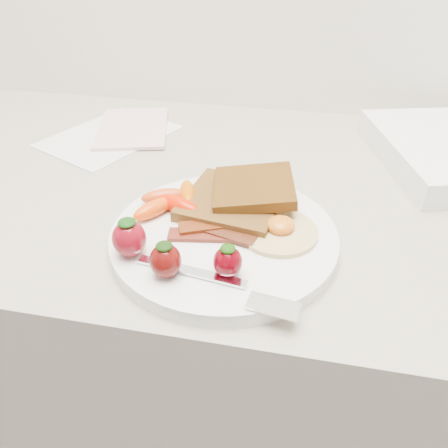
# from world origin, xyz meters

# --- Properties ---
(counter) EXTENTS (2.00, 0.60, 0.90)m
(counter) POSITION_xyz_m (0.00, 1.70, 0.45)
(counter) COLOR gray
(counter) RESTS_ON ground
(plate) EXTENTS (0.27, 0.27, 0.02)m
(plate) POSITION_xyz_m (-0.02, 1.55, 0.91)
(plate) COLOR white
(plate) RESTS_ON counter
(toast_lower) EXTENTS (0.14, 0.14, 0.01)m
(toast_lower) POSITION_xyz_m (-0.02, 1.61, 0.93)
(toast_lower) COLOR #3C210D
(toast_lower) RESTS_ON plate
(toast_upper) EXTENTS (0.12, 0.12, 0.02)m
(toast_upper) POSITION_xyz_m (0.01, 1.62, 0.94)
(toast_upper) COLOR black
(toast_upper) RESTS_ON toast_lower
(fried_egg) EXTENTS (0.12, 0.12, 0.02)m
(fried_egg) POSITION_xyz_m (0.05, 1.56, 0.92)
(fried_egg) COLOR beige
(fried_egg) RESTS_ON plate
(bacon_strips) EXTENTS (0.11, 0.06, 0.01)m
(bacon_strips) POSITION_xyz_m (-0.03, 1.54, 0.92)
(bacon_strips) COLOR black
(bacon_strips) RESTS_ON plate
(baby_carrots) EXTENTS (0.09, 0.11, 0.02)m
(baby_carrots) POSITION_xyz_m (-0.09, 1.59, 0.93)
(baby_carrots) COLOR #CB4717
(baby_carrots) RESTS_ON plate
(strawberries) EXTENTS (0.15, 0.06, 0.05)m
(strawberries) POSITION_xyz_m (-0.07, 1.48, 0.94)
(strawberries) COLOR maroon
(strawberries) RESTS_ON plate
(fork) EXTENTS (0.18, 0.06, 0.00)m
(fork) POSITION_xyz_m (0.00, 1.46, 0.92)
(fork) COLOR white
(fork) RESTS_ON plate
(paper_sheet) EXTENTS (0.24, 0.27, 0.00)m
(paper_sheet) POSITION_xyz_m (-0.28, 1.81, 0.90)
(paper_sheet) COLOR silver
(paper_sheet) RESTS_ON counter
(notepad) EXTENTS (0.16, 0.20, 0.01)m
(notepad) POSITION_xyz_m (-0.25, 1.85, 0.91)
(notepad) COLOR beige
(notepad) RESTS_ON paper_sheet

